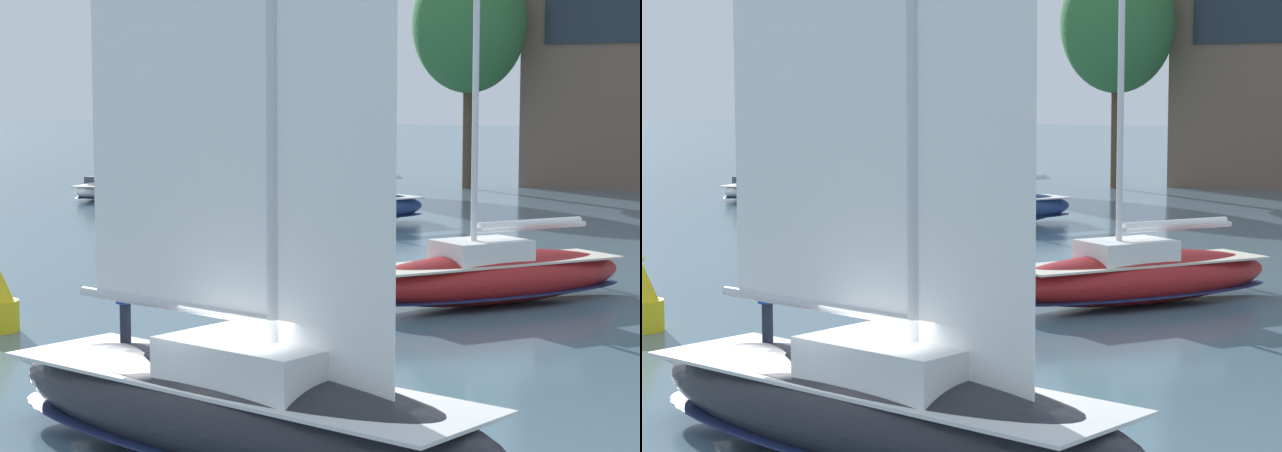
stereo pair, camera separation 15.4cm
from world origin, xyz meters
TOP-DOWN VIEW (x-y plane):
  - tree_shore_left at (-29.00, 57.62)m, footprint 6.38×6.38m
  - tree_shore_right at (-17.14, 57.19)m, footprint 7.16×7.16m
  - sailboat_main at (0.02, -0.00)m, footprint 10.86×5.29m
  - sailboat_moored_near_marina at (-14.44, 33.87)m, footprint 6.44×8.78m
  - sailboat_moored_mid_channel at (-33.19, 40.74)m, footprint 2.97×6.40m
  - sailboat_moored_far_slip at (-1.41, 16.71)m, footprint 7.21×8.93m
  - channel_buoy at (-11.24, 7.06)m, footprint 1.06×1.06m

SIDE VIEW (x-z plane):
  - sailboat_moored_mid_channel at x=-33.19m, z-range -3.67..4.83m
  - channel_buoy at x=-11.24m, z-range -0.20..1.72m
  - sailboat_moored_near_marina at x=-14.44m, z-range -5.18..6.81m
  - sailboat_moored_far_slip at x=-1.41m, z-range -5.39..7.08m
  - sailboat_main at x=0.02m, z-range -6.06..8.32m
  - tree_shore_left at x=-29.00m, z-range 2.63..15.77m
  - tree_shore_right at x=-17.14m, z-range 2.95..17.68m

